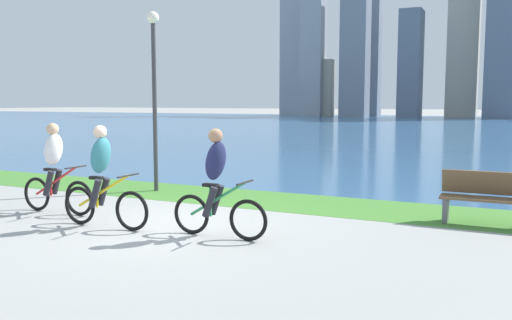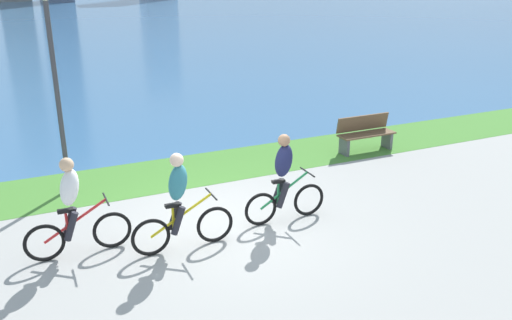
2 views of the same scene
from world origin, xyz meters
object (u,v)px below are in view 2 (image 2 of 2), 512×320
bench_near_path (365,134)px  cyclist_distant_rear (73,208)px  cyclist_lead (284,178)px  cyclist_trailing (180,203)px  lamppost_tall (53,63)px

bench_near_path → cyclist_distant_rear: bearing=-161.9°
cyclist_lead → bench_near_path: cyclist_lead is taller
cyclist_lead → cyclist_distant_rear: (-3.62, 0.28, 0.00)m
cyclist_lead → cyclist_trailing: bearing=-173.1°
cyclist_lead → bench_near_path: bearing=35.9°
cyclist_lead → cyclist_distant_rear: cyclist_distant_rear is taller
cyclist_lead → cyclist_distant_rear: 3.63m
cyclist_lead → lamppost_tall: (-3.43, 3.15, 1.83)m
cyclist_distant_rear → bench_near_path: 7.70m
cyclist_trailing → lamppost_tall: size_ratio=0.43×
cyclist_distant_rear → lamppost_tall: (0.19, 2.87, 1.83)m
lamppost_tall → cyclist_distant_rear: bearing=-93.7°
cyclist_trailing → bench_near_path: bearing=27.0°
cyclist_trailing → lamppost_tall: lamppost_tall is taller
cyclist_lead → cyclist_trailing: size_ratio=0.96×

